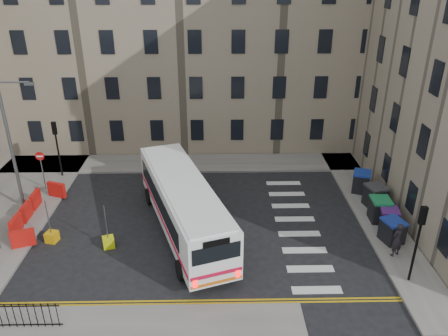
{
  "coord_description": "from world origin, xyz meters",
  "views": [
    {
      "loc": [
        -0.77,
        -22.29,
        14.16
      ],
      "look_at": [
        -0.3,
        1.44,
        3.0
      ],
      "focal_mm": 35.0,
      "sensor_mm": 36.0,
      "label": 1
    }
  ],
  "objects_px": {
    "streetlamp": "(11,146)",
    "wheelie_bin_a": "(392,231)",
    "bus": "(183,204)",
    "wheelie_bin_c": "(380,209)",
    "wheelie_bin_d": "(375,196)",
    "wheelie_bin_e": "(361,181)",
    "wheelie_bin_b": "(388,219)",
    "pedestrian": "(397,240)",
    "bollard_yellow": "(52,237)",
    "bollard_chevron": "(109,242)"
  },
  "relations": [
    {
      "from": "wheelie_bin_d",
      "to": "pedestrian",
      "type": "bearing_deg",
      "value": -111.43
    },
    {
      "from": "wheelie_bin_a",
      "to": "wheelie_bin_c",
      "type": "height_order",
      "value": "wheelie_bin_c"
    },
    {
      "from": "bus",
      "to": "wheelie_bin_e",
      "type": "xyz_separation_m",
      "value": [
        11.65,
        4.41,
        -0.96
      ]
    },
    {
      "from": "bus",
      "to": "pedestrian",
      "type": "relative_size",
      "value": 6.09
    },
    {
      "from": "wheelie_bin_c",
      "to": "pedestrian",
      "type": "distance_m",
      "value": 3.52
    },
    {
      "from": "bus",
      "to": "wheelie_bin_c",
      "type": "bearing_deg",
      "value": -15.24
    },
    {
      "from": "streetlamp",
      "to": "wheelie_bin_c",
      "type": "relative_size",
      "value": 5.75
    },
    {
      "from": "pedestrian",
      "to": "bollard_yellow",
      "type": "height_order",
      "value": "pedestrian"
    },
    {
      "from": "streetlamp",
      "to": "wheelie_bin_b",
      "type": "bearing_deg",
      "value": -7.56
    },
    {
      "from": "wheelie_bin_b",
      "to": "bollard_chevron",
      "type": "height_order",
      "value": "wheelie_bin_b"
    },
    {
      "from": "wheelie_bin_a",
      "to": "wheelie_bin_e",
      "type": "distance_m",
      "value": 5.9
    },
    {
      "from": "wheelie_bin_c",
      "to": "bollard_yellow",
      "type": "xyz_separation_m",
      "value": [
        -18.96,
        -1.66,
        -0.56
      ]
    },
    {
      "from": "wheelie_bin_c",
      "to": "wheelie_bin_b",
      "type": "bearing_deg",
      "value": -75.27
    },
    {
      "from": "wheelie_bin_a",
      "to": "wheelie_bin_c",
      "type": "xyz_separation_m",
      "value": [
        0.06,
        2.21,
        0.05
      ]
    },
    {
      "from": "streetlamp",
      "to": "wheelie_bin_c",
      "type": "height_order",
      "value": "streetlamp"
    },
    {
      "from": "wheelie_bin_e",
      "to": "bollard_chevron",
      "type": "distance_m",
      "value": 16.8
    },
    {
      "from": "wheelie_bin_b",
      "to": "streetlamp",
      "type": "bearing_deg",
      "value": -176.73
    },
    {
      "from": "wheelie_bin_c",
      "to": "wheelie_bin_d",
      "type": "distance_m",
      "value": 1.66
    },
    {
      "from": "wheelie_bin_a",
      "to": "bus",
      "type": "bearing_deg",
      "value": 155.34
    },
    {
      "from": "bus",
      "to": "wheelie_bin_e",
      "type": "height_order",
      "value": "bus"
    },
    {
      "from": "streetlamp",
      "to": "wheelie_bin_a",
      "type": "bearing_deg",
      "value": -10.9
    },
    {
      "from": "wheelie_bin_c",
      "to": "bollard_yellow",
      "type": "distance_m",
      "value": 19.05
    },
    {
      "from": "bus",
      "to": "wheelie_bin_a",
      "type": "distance_m",
      "value": 11.7
    },
    {
      "from": "wheelie_bin_e",
      "to": "wheelie_bin_d",
      "type": "bearing_deg",
      "value": -61.38
    },
    {
      "from": "bus",
      "to": "wheelie_bin_e",
      "type": "bearing_deg",
      "value": 1.94
    },
    {
      "from": "streetlamp",
      "to": "bollard_chevron",
      "type": "height_order",
      "value": "streetlamp"
    },
    {
      "from": "wheelie_bin_c",
      "to": "pedestrian",
      "type": "xyz_separation_m",
      "value": [
        -0.34,
        -3.5,
        0.25
      ]
    },
    {
      "from": "wheelie_bin_b",
      "to": "pedestrian",
      "type": "distance_m",
      "value": 2.64
    },
    {
      "from": "wheelie_bin_b",
      "to": "pedestrian",
      "type": "bearing_deg",
      "value": -90.93
    },
    {
      "from": "wheelie_bin_c",
      "to": "bollard_chevron",
      "type": "distance_m",
      "value": 15.85
    },
    {
      "from": "wheelie_bin_a",
      "to": "pedestrian",
      "type": "relative_size",
      "value": 0.75
    },
    {
      "from": "pedestrian",
      "to": "wheelie_bin_c",
      "type": "bearing_deg",
      "value": -123.56
    },
    {
      "from": "wheelie_bin_a",
      "to": "wheelie_bin_e",
      "type": "relative_size",
      "value": 0.91
    },
    {
      "from": "wheelie_bin_b",
      "to": "bollard_chevron",
      "type": "relative_size",
      "value": 2.2
    },
    {
      "from": "wheelie_bin_a",
      "to": "wheelie_bin_e",
      "type": "xyz_separation_m",
      "value": [
        0.08,
        5.9,
        0.04
      ]
    },
    {
      "from": "wheelie_bin_e",
      "to": "pedestrian",
      "type": "distance_m",
      "value": 7.2
    },
    {
      "from": "streetlamp",
      "to": "wheelie_bin_b",
      "type": "height_order",
      "value": "streetlamp"
    },
    {
      "from": "bollard_chevron",
      "to": "streetlamp",
      "type": "bearing_deg",
      "value": 145.89
    },
    {
      "from": "bus",
      "to": "wheelie_bin_b",
      "type": "xyz_separation_m",
      "value": [
        11.82,
        -0.21,
        -1.03
      ]
    },
    {
      "from": "wheelie_bin_e",
      "to": "bus",
      "type": "bearing_deg",
      "value": -137.66
    },
    {
      "from": "bus",
      "to": "wheelie_bin_d",
      "type": "bearing_deg",
      "value": -7.61
    },
    {
      "from": "wheelie_bin_d",
      "to": "wheelie_bin_e",
      "type": "height_order",
      "value": "wheelie_bin_d"
    },
    {
      "from": "wheelie_bin_b",
      "to": "wheelie_bin_c",
      "type": "bearing_deg",
      "value": 112.87
    },
    {
      "from": "wheelie_bin_b",
      "to": "pedestrian",
      "type": "xyz_separation_m",
      "value": [
        -0.53,
        -2.57,
        0.32
      ]
    },
    {
      "from": "wheelie_bin_c",
      "to": "pedestrian",
      "type": "height_order",
      "value": "pedestrian"
    },
    {
      "from": "bus",
      "to": "pedestrian",
      "type": "height_order",
      "value": "bus"
    },
    {
      "from": "bollard_yellow",
      "to": "streetlamp",
      "type": "bearing_deg",
      "value": 129.25
    },
    {
      "from": "wheelie_bin_a",
      "to": "wheelie_bin_d",
      "type": "relative_size",
      "value": 0.94
    },
    {
      "from": "streetlamp",
      "to": "wheelie_bin_a",
      "type": "distance_m",
      "value": 22.59
    },
    {
      "from": "streetlamp",
      "to": "wheelie_bin_b",
      "type": "relative_size",
      "value": 6.17
    }
  ]
}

